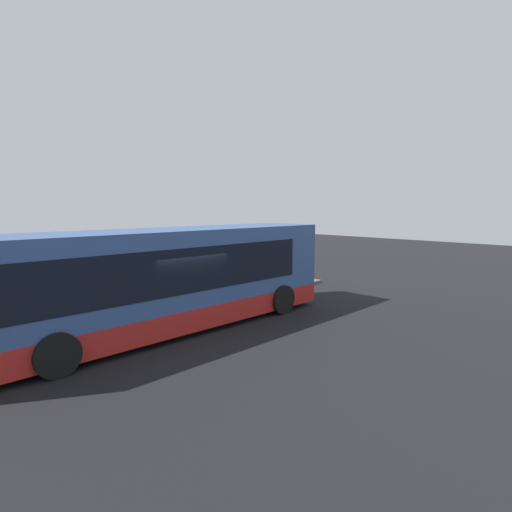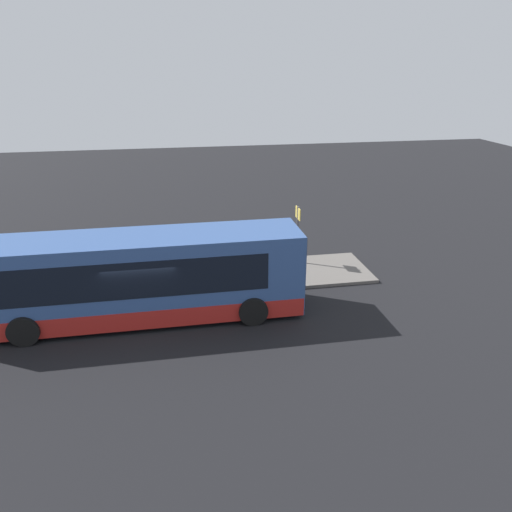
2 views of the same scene
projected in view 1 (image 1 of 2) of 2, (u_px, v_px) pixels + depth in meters
ground at (177, 331)px, 12.76m from camera, size 80.00×80.00×0.00m
platform at (128, 310)px, 15.07m from camera, size 20.00×3.40×0.14m
bus_lead at (165, 281)px, 12.57m from camera, size 12.31×2.75×3.26m
passenger_boarding at (205, 273)px, 17.30m from camera, size 0.63×0.67×1.75m
passenger_waiting at (229, 272)px, 18.11m from camera, size 0.55×0.39×1.63m
suitcase at (201, 289)px, 16.85m from camera, size 0.35×0.24×0.99m
sign_post at (244, 247)px, 20.45m from camera, size 0.10×0.76×2.72m
trash_bin at (76, 309)px, 13.66m from camera, size 0.44×0.44×0.65m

